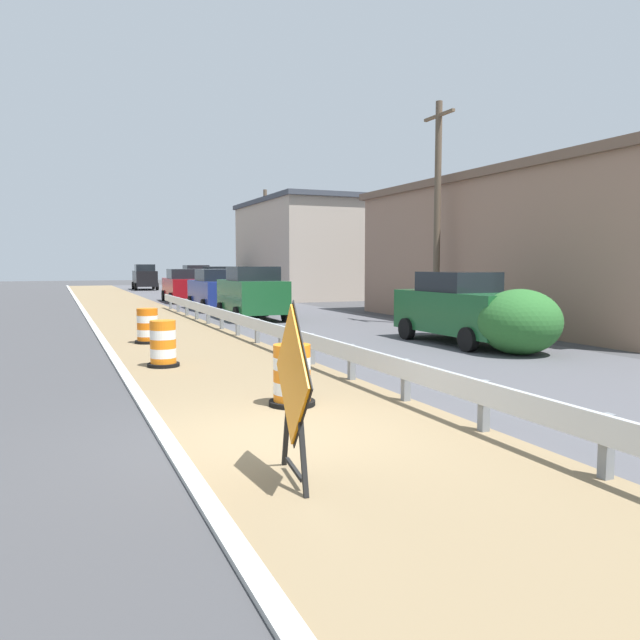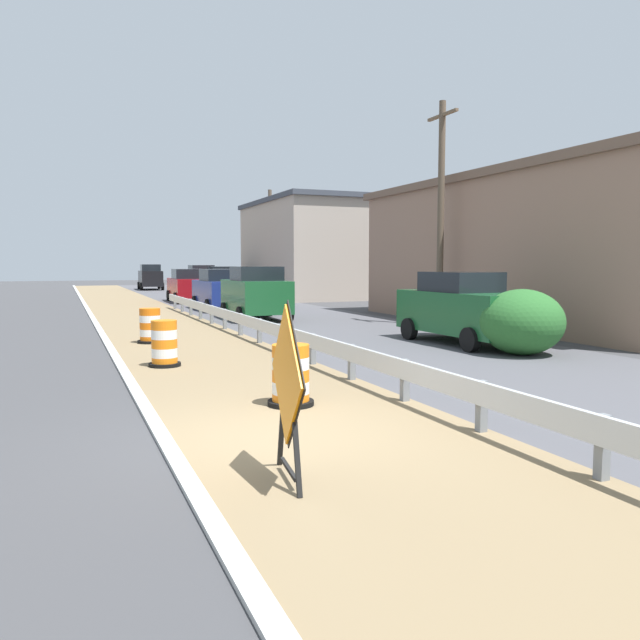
{
  "view_description": "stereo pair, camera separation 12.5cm",
  "coord_description": "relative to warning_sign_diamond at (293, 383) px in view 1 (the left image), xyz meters",
  "views": [
    {
      "loc": [
        -2.57,
        -7.54,
        2.28
      ],
      "look_at": [
        2.1,
        3.43,
        1.2
      ],
      "focal_mm": 35.18,
      "sensor_mm": 36.0,
      "label": 1
    },
    {
      "loc": [
        -2.45,
        -7.59,
        2.28
      ],
      "look_at": [
        2.1,
        3.43,
        1.2
      ],
      "focal_mm": 35.18,
      "sensor_mm": 36.0,
      "label": 2
    }
  ],
  "objects": [
    {
      "name": "guardrail_median",
      "position": [
        3.0,
        3.88,
        -0.52
      ],
      "size": [
        0.18,
        45.13,
        0.71
      ],
      "color": "silver",
      "rests_on": "ground"
    },
    {
      "name": "ground_plane",
      "position": [
        0.31,
        1.53,
        -1.04
      ],
      "size": [
        160.0,
        160.0,
        0.0
      ],
      "primitive_type": "plane",
      "color": "#3D3D3F"
    },
    {
      "name": "car_distant_b",
      "position": [
        4.76,
        30.96,
        -0.07
      ],
      "size": [
        2.19,
        4.72,
        1.94
      ],
      "rotation": [
        0.0,
        0.0,
        1.54
      ],
      "color": "maroon",
      "rests_on": "ground"
    },
    {
      "name": "far_lane_asphalt",
      "position": [
        6.88,
        1.53,
        -1.04
      ],
      "size": [
        7.28,
        120.0,
        0.0
      ],
      "primitive_type": "cube",
      "color": "#4C4C51",
      "rests_on": "ground"
    },
    {
      "name": "car_distant_a",
      "position": [
        8.36,
        8.72,
        -0.02
      ],
      "size": [
        2.06,
        4.48,
        2.03
      ],
      "rotation": [
        0.0,
        0.0,
        -1.55
      ],
      "color": "#195128",
      "rests_on": "ground"
    },
    {
      "name": "car_mid_far_lane",
      "position": [
        8.22,
        43.65,
        0.02
      ],
      "size": [
        2.25,
        4.75,
        2.12
      ],
      "rotation": [
        0.0,
        0.0,
        -1.6
      ],
      "color": "maroon",
      "rests_on": "ground"
    },
    {
      "name": "utility_pole_near",
      "position": [
        10.7,
        13.5,
        3.15
      ],
      "size": [
        0.24,
        1.8,
        8.06
      ],
      "color": "brown",
      "rests_on": "ground"
    },
    {
      "name": "traffic_barrel_close",
      "position": [
        -0.07,
        7.94,
        -0.58
      ],
      "size": [
        0.7,
        0.7,
        1.02
      ],
      "color": "orange",
      "rests_on": "ground"
    },
    {
      "name": "car_lead_far_lane",
      "position": [
        4.97,
        23.93,
        -0.04
      ],
      "size": [
        2.01,
        4.57,
        1.99
      ],
      "rotation": [
        0.0,
        0.0,
        1.57
      ],
      "color": "navy",
      "rests_on": "ground"
    },
    {
      "name": "roadside_shop_near",
      "position": [
        15.28,
        12.76,
        1.74
      ],
      "size": [
        8.08,
        16.33,
        5.53
      ],
      "color": "#93705B",
      "rests_on": "ground"
    },
    {
      "name": "curb_near_edge",
      "position": [
        -0.99,
        1.53,
        -1.04
      ],
      "size": [
        0.2,
        120.0,
        0.11
      ],
      "primitive_type": "cube",
      "color": "#ADADA8",
      "rests_on": "ground"
    },
    {
      "name": "warning_sign_diamond",
      "position": [
        0.0,
        0.0,
        0.0
      ],
      "size": [
        0.24,
        1.55,
        1.91
      ],
      "rotation": [
        0.0,
        0.0,
        3.01
      ],
      "color": "black",
      "rests_on": "ground"
    },
    {
      "name": "roadside_shop_far",
      "position": [
        13.4,
        33.32,
        2.2
      ],
      "size": [
        6.7,
        11.81,
        6.45
      ],
      "color": "#AD9E8E",
      "rests_on": "ground"
    },
    {
      "name": "traffic_barrel_mid",
      "position": [
        0.17,
        12.26,
        -0.59
      ],
      "size": [
        0.73,
        0.73,
        1.0
      ],
      "color": "orange",
      "rests_on": "ground"
    },
    {
      "name": "utility_pole_mid",
      "position": [
        10.56,
        33.15,
        2.62
      ],
      "size": [
        0.24,
        1.8,
        7.01
      ],
      "color": "brown",
      "rests_on": "ground"
    },
    {
      "name": "car_trailing_far_lane",
      "position": [
        4.98,
        49.38,
        0.04
      ],
      "size": [
        2.08,
        4.41,
        2.17
      ],
      "rotation": [
        0.0,
        0.0,
        1.53
      ],
      "color": "black",
      "rests_on": "ground"
    },
    {
      "name": "traffic_barrel_nearest",
      "position": [
        1.21,
        3.28,
        -0.6
      ],
      "size": [
        0.75,
        0.75,
        0.99
      ],
      "color": "orange",
      "rests_on": "ground"
    },
    {
      "name": "car_lead_near_lane",
      "position": [
        5.13,
        18.32,
        0.03
      ],
      "size": [
        2.22,
        4.12,
        2.15
      ],
      "rotation": [
        0.0,
        0.0,
        1.55
      ],
      "color": "#195128",
      "rests_on": "ground"
    },
    {
      "name": "car_trailing_near_lane",
      "position": [
        8.1,
        36.1,
        -0.02
      ],
      "size": [
        2.17,
        4.22,
        2.05
      ],
      "rotation": [
        0.0,
        0.0,
        -1.61
      ],
      "color": "black",
      "rests_on": "ground"
    },
    {
      "name": "median_dirt_strip",
      "position": [
        1.18,
        1.53,
        -1.04
      ],
      "size": [
        4.12,
        120.0,
        0.01
      ],
      "primitive_type": "cube",
      "color": "#7F6B4C",
      "rests_on": "ground"
    },
    {
      "name": "bush_roadside",
      "position": [
        8.43,
        6.34,
        -0.22
      ],
      "size": [
        2.07,
        2.07,
        1.64
      ],
      "primitive_type": "ellipsoid",
      "color": "#286028",
      "rests_on": "ground"
    }
  ]
}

